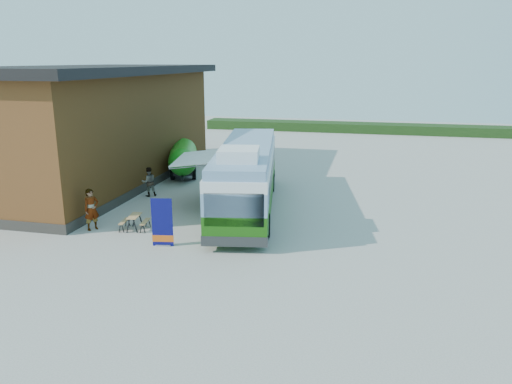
% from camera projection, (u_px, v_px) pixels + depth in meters
% --- Properties ---
extents(ground, '(100.00, 100.00, 0.00)m').
position_uv_depth(ground, '(199.00, 247.00, 21.66)').
color(ground, '#BCB7AD').
rests_on(ground, ground).
extents(barn, '(9.60, 21.20, 7.50)m').
position_uv_depth(barn, '(97.00, 128.00, 32.48)').
color(barn, brown).
rests_on(barn, ground).
extents(hedge, '(40.00, 3.00, 1.00)m').
position_uv_depth(hedge, '(382.00, 128.00, 55.50)').
color(hedge, '#264419').
rests_on(hedge, ground).
extents(bus, '(5.03, 13.50, 4.06)m').
position_uv_depth(bus, '(246.00, 174.00, 26.61)').
color(bus, '#2A7513').
rests_on(bus, ground).
extents(awning, '(3.29, 4.59, 0.52)m').
position_uv_depth(awning, '(203.00, 153.00, 27.02)').
color(awning, white).
rests_on(awning, ground).
extents(banner, '(0.93, 0.29, 2.15)m').
position_uv_depth(banner, '(162.00, 227.00, 21.53)').
color(banner, '#0B0B5A').
rests_on(banner, ground).
extents(picnic_table, '(1.41, 1.30, 0.71)m').
position_uv_depth(picnic_table, '(134.00, 219.00, 23.72)').
color(picnic_table, tan).
rests_on(picnic_table, ground).
extents(person_a, '(0.80, 0.88, 2.02)m').
position_uv_depth(person_a, '(92.00, 209.00, 23.60)').
color(person_a, '#999999').
rests_on(person_a, ground).
extents(person_b, '(1.08, 1.04, 1.75)m').
position_uv_depth(person_b, '(149.00, 182.00, 29.52)').
color(person_b, '#999999').
rests_on(person_b, ground).
extents(slurry_tanker, '(3.26, 5.99, 2.32)m').
position_uv_depth(slurry_tanker, '(183.00, 157.00, 34.67)').
color(slurry_tanker, '#1D8F1A').
rests_on(slurry_tanker, ground).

